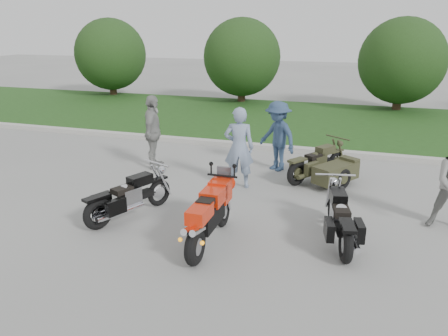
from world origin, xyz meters
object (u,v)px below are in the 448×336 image
(cruiser_left, at_px, (127,199))
(cruiser_sidecar, at_px, (327,169))
(person_stripe, at_px, (239,148))
(person_back, at_px, (153,132))
(cruiser_right, at_px, (340,220))
(person_denim, at_px, (278,136))
(sportbike_red, at_px, (209,214))

(cruiser_left, relative_size, cruiser_sidecar, 1.02)
(person_stripe, relative_size, person_back, 0.98)
(cruiser_right, distance_m, person_stripe, 3.31)
(person_stripe, distance_m, person_denim, 1.64)
(cruiser_sidecar, bearing_deg, person_back, -144.60)
(sportbike_red, xyz_separation_m, cruiser_left, (-1.92, 0.55, -0.17))
(cruiser_right, distance_m, person_denim, 4.14)
(cruiser_left, distance_m, person_stripe, 2.93)
(cruiser_left, xyz_separation_m, cruiser_sidecar, (3.59, 3.20, -0.04))
(cruiser_sidecar, distance_m, person_back, 4.54)
(person_back, bearing_deg, sportbike_red, -157.03)
(cruiser_sidecar, relative_size, person_stripe, 1.02)
(person_stripe, bearing_deg, person_back, -25.33)
(person_stripe, bearing_deg, sportbike_red, 85.72)
(sportbike_red, height_order, person_denim, person_denim)
(sportbike_red, bearing_deg, person_back, 128.11)
(cruiser_left, bearing_deg, person_back, 130.17)
(cruiser_right, bearing_deg, person_denim, 104.41)
(cruiser_left, xyz_separation_m, person_back, (-0.92, 3.06, 0.56))
(person_back, bearing_deg, cruiser_sidecar, -103.45)
(sportbike_red, bearing_deg, person_denim, 86.01)
(person_stripe, relative_size, person_denim, 1.05)
(cruiser_left, distance_m, person_denim, 4.52)
(cruiser_right, distance_m, cruiser_sidecar, 3.02)
(cruiser_right, height_order, person_back, person_back)
(sportbike_red, distance_m, person_denim, 4.47)
(sportbike_red, relative_size, cruiser_right, 0.98)
(cruiser_right, xyz_separation_m, person_denim, (-1.84, 3.68, 0.49))
(sportbike_red, relative_size, person_denim, 1.15)
(cruiser_right, height_order, cruiser_sidecar, cruiser_right)
(cruiser_left, height_order, person_stripe, person_stripe)
(cruiser_right, relative_size, person_stripe, 1.11)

